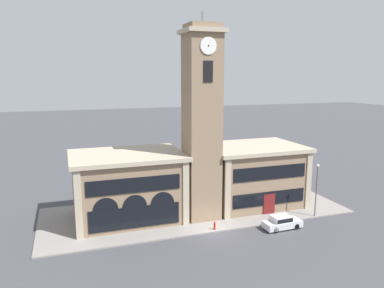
% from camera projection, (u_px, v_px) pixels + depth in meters
% --- Properties ---
extents(ground_plane, '(300.00, 300.00, 0.00)m').
position_uv_depth(ground_plane, '(216.00, 233.00, 39.34)').
color(ground_plane, '#424247').
extents(sidewalk_kerb, '(35.96, 13.27, 0.15)m').
position_uv_depth(sidewalk_kerb, '(195.00, 211.00, 45.50)').
color(sidewalk_kerb, gray).
rests_on(sidewalk_kerb, ground_plane).
extents(clock_tower, '(4.34, 4.34, 22.92)m').
position_uv_depth(clock_tower, '(202.00, 124.00, 41.58)').
color(clock_tower, '#897056').
rests_on(clock_tower, ground_plane).
extents(town_hall_left_wing, '(12.56, 9.24, 7.68)m').
position_uv_depth(town_hall_left_wing, '(128.00, 186.00, 42.54)').
color(town_hall_left_wing, '#897056').
rests_on(town_hall_left_wing, ground_plane).
extents(town_hall_right_wing, '(12.15, 9.24, 7.61)m').
position_uv_depth(town_hall_right_wing, '(252.00, 175.00, 47.63)').
color(town_hall_right_wing, '#897056').
rests_on(town_hall_right_wing, ground_plane).
extents(parked_car_near, '(4.26, 1.85, 1.45)m').
position_uv_depth(parked_car_near, '(282.00, 222.00, 40.25)').
color(parked_car_near, silver).
rests_on(parked_car_near, ground_plane).
extents(street_lamp, '(0.36, 0.36, 6.19)m').
position_uv_depth(street_lamp, '(317.00, 183.00, 42.87)').
color(street_lamp, '#4C4C51').
rests_on(street_lamp, sidewalk_kerb).
extents(fire_hydrant, '(0.22, 0.22, 0.87)m').
position_uv_depth(fire_hydrant, '(215.00, 226.00, 39.69)').
color(fire_hydrant, red).
rests_on(fire_hydrant, sidewalk_kerb).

